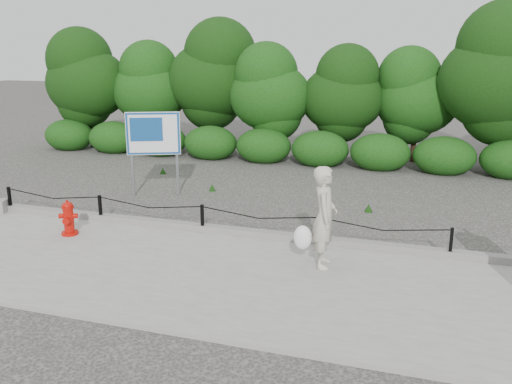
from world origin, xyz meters
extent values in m
plane|color=#2D2B28|center=(0.00, 0.00, 0.00)|extent=(90.00, 90.00, 0.00)
cube|color=gray|center=(0.00, -2.00, 0.04)|extent=(14.00, 4.00, 0.08)
cube|color=slate|center=(0.00, 0.05, 0.15)|extent=(14.00, 0.22, 0.14)
cube|color=black|center=(-5.00, 0.00, 0.38)|extent=(0.06, 0.06, 0.60)
cube|color=black|center=(-2.50, 0.00, 0.38)|extent=(0.06, 0.06, 0.60)
cube|color=black|center=(0.00, 0.00, 0.38)|extent=(0.06, 0.06, 0.60)
cube|color=black|center=(2.50, 0.00, 0.38)|extent=(0.06, 0.06, 0.60)
cube|color=black|center=(5.00, 0.00, 0.38)|extent=(0.06, 0.06, 0.60)
cylinder|color=black|center=(-3.75, 0.00, 0.60)|extent=(2.50, 0.02, 0.02)
cylinder|color=black|center=(-1.25, 0.00, 0.60)|extent=(2.50, 0.02, 0.02)
cylinder|color=black|center=(1.25, 0.00, 0.60)|extent=(2.50, 0.02, 0.02)
cylinder|color=black|center=(3.75, 0.00, 0.60)|extent=(2.50, 0.02, 0.02)
cylinder|color=black|center=(-8.50, 8.60, 1.14)|extent=(0.18, 0.18, 2.28)
ellipsoid|color=#1C4D12|center=(-8.50, 8.60, 2.73)|extent=(3.37, 2.92, 3.65)
cylinder|color=black|center=(-6.00, 9.00, 1.02)|extent=(0.18, 0.18, 2.03)
ellipsoid|color=#1C4D12|center=(-6.00, 9.00, 2.44)|extent=(3.01, 2.60, 3.25)
cylinder|color=black|center=(-3.50, 9.40, 1.21)|extent=(0.18, 0.18, 2.43)
ellipsoid|color=#1C4D12|center=(-3.50, 9.40, 2.91)|extent=(3.59, 3.11, 3.88)
cylinder|color=black|center=(-1.00, 8.60, 1.00)|extent=(0.18, 0.18, 2.00)
ellipsoid|color=#1C4D12|center=(-1.00, 8.60, 2.40)|extent=(2.96, 2.56, 3.20)
cylinder|color=black|center=(1.50, 9.00, 0.98)|extent=(0.18, 0.18, 1.96)
ellipsoid|color=#1C4D12|center=(1.50, 9.00, 2.36)|extent=(2.91, 2.51, 3.14)
cylinder|color=black|center=(4.00, 9.40, 0.96)|extent=(0.18, 0.18, 1.93)
ellipsoid|color=#1C4D12|center=(4.00, 9.40, 2.31)|extent=(2.85, 2.47, 3.08)
cylinder|color=black|center=(6.50, 8.60, 1.30)|extent=(0.18, 0.18, 2.60)
ellipsoid|color=#1C4D12|center=(6.50, 8.60, 3.12)|extent=(3.85, 3.33, 4.16)
cylinder|color=#B60D06|center=(-2.60, -1.00, 0.11)|extent=(0.45, 0.45, 0.06)
cylinder|color=#B60D06|center=(-2.60, -1.00, 0.40)|extent=(0.27, 0.27, 0.52)
cylinder|color=#B60D06|center=(-2.60, -1.00, 0.68)|extent=(0.32, 0.32, 0.05)
ellipsoid|color=#B60D06|center=(-2.60, -1.00, 0.71)|extent=(0.28, 0.28, 0.17)
cylinder|color=#B60D06|center=(-2.60, -1.00, 0.80)|extent=(0.07, 0.07, 0.05)
cylinder|color=#B60D06|center=(-2.74, -1.05, 0.49)|extent=(0.13, 0.13, 0.11)
cylinder|color=#B60D06|center=(-2.47, -0.95, 0.49)|extent=(0.13, 0.13, 0.11)
cylinder|color=#B60D06|center=(-2.55, -1.15, 0.43)|extent=(0.18, 0.16, 0.14)
cylinder|color=slate|center=(-2.63, -1.13, 0.35)|extent=(0.01, 0.05, 0.11)
imported|color=beige|center=(2.81, -1.06, 1.00)|extent=(0.53, 0.72, 1.84)
ellipsoid|color=white|center=(2.46, -1.21, 0.63)|extent=(0.33, 0.26, 0.44)
cube|color=slate|center=(-3.03, 2.38, 1.13)|extent=(0.09, 0.09, 2.27)
cube|color=slate|center=(-1.93, 2.85, 1.13)|extent=(0.09, 0.09, 2.27)
cube|color=white|center=(-2.46, 2.57, 1.70)|extent=(1.32, 0.60, 1.13)
cube|color=navy|center=(-2.45, 2.54, 1.70)|extent=(1.28, 0.55, 1.10)
cube|color=navy|center=(-2.60, 2.47, 1.81)|extent=(0.78, 0.34, 0.62)
camera|label=1|loc=(4.41, -10.11, 3.90)|focal=38.00mm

